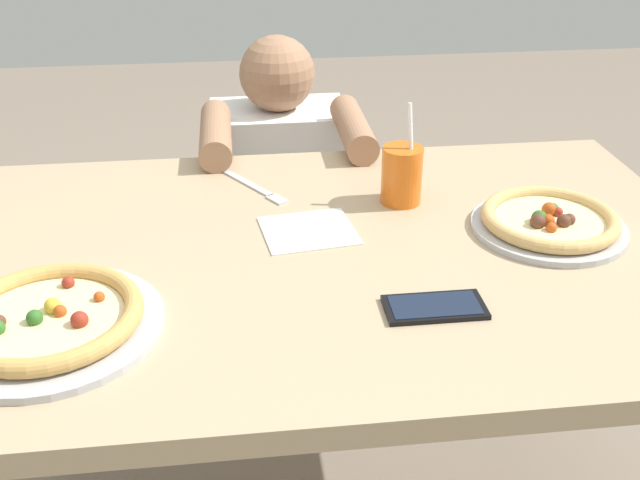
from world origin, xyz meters
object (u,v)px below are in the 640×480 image
(drink_cup_colored, at_px, (402,175))
(fork, at_px, (256,188))
(pizza_far, at_px, (549,222))
(diner_seated, at_px, (281,222))
(cell_phone, at_px, (435,307))
(pizza_near, at_px, (49,320))

(drink_cup_colored, height_order, fork, drink_cup_colored)
(drink_cup_colored, relative_size, fork, 1.08)
(pizza_far, xyz_separation_m, diner_seated, (-0.43, 0.68, -0.32))
(fork, distance_m, diner_seated, 0.55)
(fork, distance_m, cell_phone, 0.52)
(drink_cup_colored, height_order, diner_seated, same)
(pizza_near, height_order, fork, pizza_near)
(cell_phone, bearing_deg, pizza_near, 178.59)
(drink_cup_colored, bearing_deg, fork, 161.62)
(pizza_near, relative_size, fork, 1.80)
(pizza_near, height_order, pizza_far, pizza_far)
(drink_cup_colored, relative_size, cell_phone, 1.29)
(pizza_far, xyz_separation_m, fork, (-0.51, 0.24, -0.02))
(pizza_near, xyz_separation_m, fork, (0.31, 0.45, -0.02))
(cell_phone, xyz_separation_m, diner_seated, (-0.17, 0.91, -0.31))
(pizza_near, relative_size, drink_cup_colored, 1.67)
(fork, relative_size, cell_phone, 1.19)
(pizza_far, distance_m, diner_seated, 0.87)
(pizza_near, relative_size, cell_phone, 2.15)
(cell_phone, bearing_deg, pizza_far, 40.06)
(fork, xyz_separation_m, diner_seated, (0.08, 0.45, -0.31))
(pizza_near, bearing_deg, pizza_far, 14.26)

